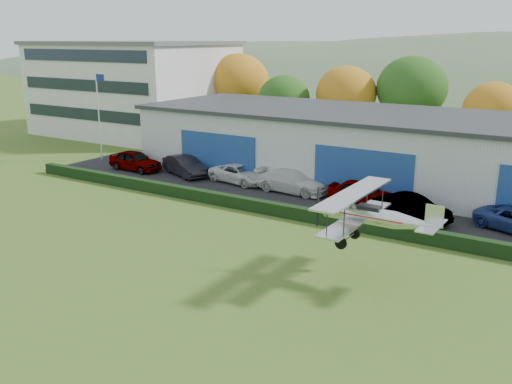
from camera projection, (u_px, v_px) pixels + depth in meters
The scene contains 15 objects.
ground at pixel (41, 313), 22.62m from camera, with size 300.00×300.00×0.00m, color #436520.
apron at pixel (328, 200), 38.24m from camera, with size 48.00×9.00×0.05m, color black.
hedge at pixel (295, 213), 34.22m from camera, with size 46.00×0.60×0.80m, color black.
hangar at pixel (392, 149), 42.22m from camera, with size 40.60×12.60×5.30m.
office_block at pixel (135, 88), 64.11m from camera, with size 20.60×15.60×10.40m.
flagpole at pixel (99, 107), 49.46m from camera, with size 1.05×0.10×8.00m.
tree_belt at pixel (395, 93), 53.88m from camera, with size 75.70×13.22×10.12m.
distant_hills at pixel (496, 134), 142.78m from camera, with size 430.00×196.00×56.00m.
car_0 at pixel (135, 161), 46.47m from camera, with size 1.95×4.85×1.65m, color gray.
car_1 at pixel (185, 166), 44.73m from camera, with size 1.69×4.86×1.60m, color black.
car_2 at pixel (240, 174), 42.52m from camera, with size 2.31×5.00×1.39m, color silver.
car_3 at pixel (292, 181), 39.91m from camera, with size 2.19×5.39×1.57m, color silver.
car_4 at pixel (363, 192), 37.07m from camera, with size 1.88×4.66×1.59m, color gray.
car_5 at pixel (412, 208), 33.68m from camera, with size 1.64×4.70×1.55m, color gray.
biplane at pixel (371, 214), 24.84m from camera, with size 5.82×6.61×2.49m.
Camera 1 is at (18.25, -12.75, 10.78)m, focal length 39.13 mm.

